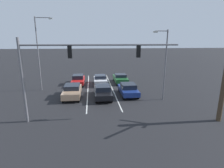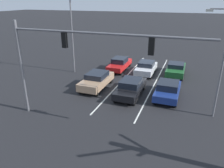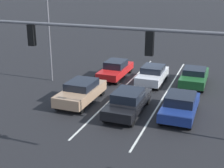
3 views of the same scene
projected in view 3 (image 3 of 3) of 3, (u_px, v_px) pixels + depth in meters
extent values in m
plane|color=black|center=(153.00, 79.00, 26.38)|extent=(240.00, 240.00, 0.00)
cube|color=silver|center=(166.00, 93.00, 23.21)|extent=(0.12, 17.89, 0.01)
cube|color=silver|center=(123.00, 88.00, 24.33)|extent=(0.12, 17.89, 0.01)
cube|color=navy|center=(180.00, 107.00, 19.15)|extent=(1.93, 4.40, 0.55)
cube|color=black|center=(181.00, 99.00, 18.93)|extent=(1.70, 1.99, 0.56)
cube|color=red|center=(196.00, 94.00, 20.79)|extent=(0.24, 0.06, 0.12)
cube|color=red|center=(175.00, 92.00, 21.25)|extent=(0.24, 0.06, 0.12)
cylinder|color=black|center=(190.00, 124.00, 17.54)|extent=(0.22, 0.69, 0.69)
cylinder|color=black|center=(161.00, 119.00, 18.10)|extent=(0.22, 0.69, 0.69)
cylinder|color=black|center=(196.00, 104.00, 20.38)|extent=(0.22, 0.69, 0.69)
cylinder|color=black|center=(171.00, 100.00, 20.94)|extent=(0.22, 0.69, 0.69)
cube|color=black|center=(128.00, 103.00, 19.63)|extent=(1.88, 4.79, 0.59)
cube|color=black|center=(128.00, 95.00, 19.43)|extent=(1.65, 2.15, 0.54)
cube|color=red|center=(148.00, 90.00, 21.45)|extent=(0.24, 0.06, 0.12)
cube|color=red|center=(129.00, 88.00, 21.89)|extent=(0.24, 0.06, 0.12)
cylinder|color=black|center=(132.00, 121.00, 17.87)|extent=(0.22, 0.71, 0.71)
cylinder|color=black|center=(106.00, 117.00, 18.41)|extent=(0.22, 0.71, 0.71)
cylinder|color=black|center=(148.00, 99.00, 21.04)|extent=(0.22, 0.71, 0.71)
cylinder|color=black|center=(125.00, 96.00, 21.59)|extent=(0.22, 0.71, 0.71)
cube|color=tan|center=(81.00, 93.00, 21.30)|extent=(1.95, 4.58, 0.68)
cube|color=black|center=(82.00, 84.00, 21.24)|extent=(1.71, 2.17, 0.49)
cube|color=red|center=(103.00, 82.00, 23.01)|extent=(0.24, 0.06, 0.12)
cube|color=red|center=(86.00, 80.00, 23.47)|extent=(0.24, 0.06, 0.12)
cylinder|color=black|center=(81.00, 109.00, 19.61)|extent=(0.22, 0.67, 0.67)
cylinder|color=black|center=(58.00, 105.00, 20.17)|extent=(0.22, 0.67, 0.67)
cylinder|color=black|center=(102.00, 91.00, 22.64)|extent=(0.22, 0.67, 0.67)
cylinder|color=black|center=(81.00, 88.00, 23.20)|extent=(0.22, 0.67, 0.67)
cube|color=red|center=(116.00, 70.00, 26.72)|extent=(1.77, 4.72, 0.57)
cube|color=black|center=(116.00, 64.00, 26.55)|extent=(1.56, 1.98, 0.58)
cube|color=red|center=(131.00, 63.00, 28.52)|extent=(0.24, 0.06, 0.12)
cube|color=red|center=(118.00, 62.00, 28.94)|extent=(0.24, 0.06, 0.12)
cylinder|color=black|center=(117.00, 81.00, 24.99)|extent=(0.22, 0.68, 0.68)
cylinder|color=black|center=(100.00, 79.00, 25.49)|extent=(0.22, 0.68, 0.68)
cylinder|color=black|center=(130.00, 69.00, 28.13)|extent=(0.22, 0.68, 0.68)
cylinder|color=black|center=(115.00, 68.00, 28.63)|extent=(0.22, 0.68, 0.68)
cube|color=#1E5928|center=(194.00, 77.00, 24.82)|extent=(1.88, 4.42, 0.63)
cube|color=black|center=(195.00, 71.00, 24.60)|extent=(1.66, 1.84, 0.45)
cube|color=red|center=(205.00, 69.00, 26.48)|extent=(0.24, 0.06, 0.12)
cube|color=red|center=(190.00, 68.00, 26.92)|extent=(0.24, 0.06, 0.12)
cylinder|color=black|center=(202.00, 89.00, 23.20)|extent=(0.22, 0.65, 0.65)
cylinder|color=black|center=(180.00, 86.00, 23.75)|extent=(0.22, 0.65, 0.65)
cylinder|color=black|center=(206.00, 76.00, 26.10)|extent=(0.22, 0.65, 0.65)
cylinder|color=black|center=(186.00, 74.00, 26.65)|extent=(0.22, 0.65, 0.65)
cube|color=silver|center=(152.00, 76.00, 25.23)|extent=(1.86, 4.15, 0.64)
cube|color=black|center=(153.00, 69.00, 25.14)|extent=(1.64, 2.00, 0.48)
cube|color=red|center=(166.00, 68.00, 26.77)|extent=(0.24, 0.06, 0.12)
cube|color=red|center=(151.00, 67.00, 27.20)|extent=(0.24, 0.06, 0.12)
cylinder|color=black|center=(158.00, 86.00, 23.72)|extent=(0.22, 0.62, 0.62)
cylinder|color=black|center=(138.00, 84.00, 24.26)|extent=(0.22, 0.62, 0.62)
cylinder|color=black|center=(166.00, 75.00, 26.41)|extent=(0.22, 0.62, 0.62)
cylinder|color=black|center=(147.00, 74.00, 26.95)|extent=(0.22, 0.62, 0.62)
cylinder|color=slate|center=(82.00, 26.00, 13.04)|extent=(12.52, 0.14, 0.14)
cube|color=black|center=(150.00, 44.00, 12.23)|extent=(0.32, 0.22, 0.95)
sphere|color=red|center=(151.00, 36.00, 12.28)|extent=(0.20, 0.20, 0.20)
sphere|color=#4C420C|center=(151.00, 43.00, 12.37)|extent=(0.20, 0.20, 0.20)
sphere|color=#0A3814|center=(150.00, 50.00, 12.47)|extent=(0.20, 0.20, 0.20)
cube|color=black|center=(32.00, 35.00, 14.06)|extent=(0.32, 0.22, 0.95)
sphere|color=red|center=(33.00, 28.00, 14.11)|extent=(0.20, 0.20, 0.20)
sphere|color=#4C420C|center=(34.00, 35.00, 14.20)|extent=(0.20, 0.20, 0.20)
sphere|color=#0A3814|center=(34.00, 41.00, 14.29)|extent=(0.20, 0.20, 0.20)
cylinder|color=slate|center=(49.00, 24.00, 24.63)|extent=(0.14, 0.14, 9.43)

